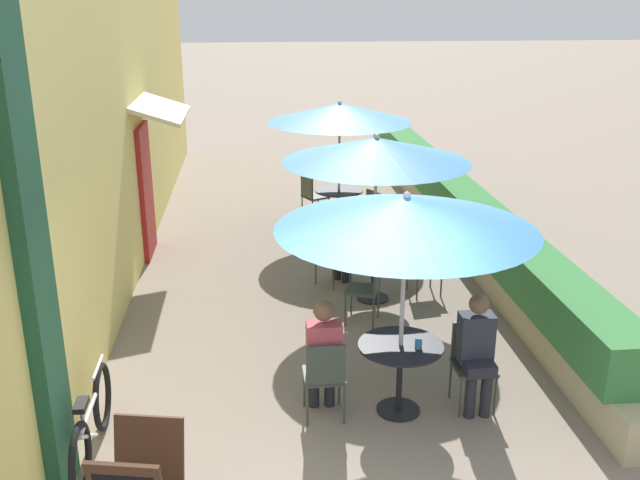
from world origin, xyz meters
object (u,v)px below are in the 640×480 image
patio_umbrella_near (406,213)px  patio_table_mid (374,261)px  patio_table_far (339,200)px  cafe_chair_near_left (325,373)px  cafe_chair_mid_right (368,286)px  seated_patron_near_left (323,352)px  seated_patron_near_right (477,348)px  cafe_chair_near_right (472,358)px  bicycle_leaning (92,425)px  seated_patron_mid_left (335,239)px  cafe_chair_far_left (312,194)px  cafe_chair_mid_back (423,257)px  cafe_chair_mid_left (330,252)px  patio_table_near (400,361)px  patio_umbrella_far (340,113)px  patio_umbrella_mid (377,150)px  cafe_chair_far_right (368,212)px  coffee_cup_mid (369,242)px  coffee_cup_near (418,344)px

patio_umbrella_near → patio_table_mid: size_ratio=2.92×
patio_umbrella_near → patio_table_far: (0.09, 5.86, -1.54)m
cafe_chair_near_left → cafe_chair_mid_right: same height
seated_patron_near_left → seated_patron_near_right: 1.53m
cafe_chair_mid_right → cafe_chair_near_right: bearing=-139.1°
cafe_chair_mid_right → bicycle_leaning: 3.89m
seated_patron_near_left → seated_patron_near_right: (1.53, -0.06, 0.00)m
patio_table_far → seated_patron_mid_left: bearing=-98.2°
seated_patron_mid_left → cafe_chair_far_left: 3.09m
patio_table_mid → cafe_chair_mid_back: (0.74, 0.21, -0.05)m
patio_table_mid → cafe_chair_mid_right: cafe_chair_mid_right is taller
patio_table_mid → seated_patron_mid_left: 0.77m
patio_umbrella_near → cafe_chair_mid_back: patio_umbrella_near is taller
cafe_chair_near_right → cafe_chair_mid_back: bearing=-94.1°
cafe_chair_mid_left → cafe_chair_far_left: 3.16m
patio_table_near → patio_umbrella_far: size_ratio=0.34×
patio_umbrella_near → cafe_chair_near_right: 1.76m
patio_table_near → patio_umbrella_mid: (0.21, 2.80, 1.54)m
patio_umbrella_near → patio_umbrella_far: size_ratio=1.00×
cafe_chair_near_right → cafe_chair_far_left: (-1.09, 6.42, 0.00)m
cafe_chair_near_right → cafe_chair_mid_right: size_ratio=1.00×
cafe_chair_near_right → patio_umbrella_far: patio_umbrella_far is taller
patio_table_near → cafe_chair_mid_right: size_ratio=0.97×
patio_umbrella_near → cafe_chair_far_right: 5.48m
cafe_chair_mid_left → cafe_chair_far_left: (0.01, 3.16, 0.00)m
patio_umbrella_near → seated_patron_mid_left: 3.70m
cafe_chair_mid_back → coffee_cup_mid: bearing=-4.9°
seated_patron_mid_left → cafe_chair_far_right: seated_patron_mid_left is taller
patio_table_near → seated_patron_near_right: seated_patron_near_right is taller
patio_umbrella_mid → cafe_chair_far_left: (-0.53, 3.69, -1.59)m
cafe_chair_near_left → coffee_cup_near: (0.92, -0.01, 0.28)m
seated_patron_near_left → cafe_chair_mid_back: 3.44m
cafe_chair_far_right → patio_umbrella_far: bearing=5.7°
cafe_chair_mid_left → cafe_chair_near_right: bearing=-21.1°
patio_table_mid → cafe_chair_far_right: 2.44m
coffee_cup_near → seated_patron_mid_left: 3.53m
patio_umbrella_near → cafe_chair_mid_left: (-0.34, 3.34, -1.59)m
cafe_chair_near_right → cafe_chair_far_right: 5.14m
cafe_chair_far_left → cafe_chair_near_left: bearing=-31.6°
cafe_chair_near_right → cafe_chair_mid_back: (0.18, 2.93, 0.00)m
patio_umbrella_near → cafe_chair_mid_left: patio_umbrella_near is taller
seated_patron_near_left → seated_patron_mid_left: 3.42m
patio_table_near → coffee_cup_near: coffee_cup_near is taller
cafe_chair_mid_back → bicycle_leaning: (-3.86, -3.51, -0.17)m
cafe_chair_mid_right → cafe_chair_far_right: same height
cafe_chair_mid_left → cafe_chair_far_right: size_ratio=1.00×
patio_umbrella_far → bicycle_leaning: size_ratio=1.48×
seated_patron_near_right → cafe_chair_mid_left: (-1.11, 3.37, -0.17)m
cafe_chair_near_left → patio_table_mid: 3.05m
seated_patron_mid_left → coffee_cup_mid: seated_patron_mid_left is taller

